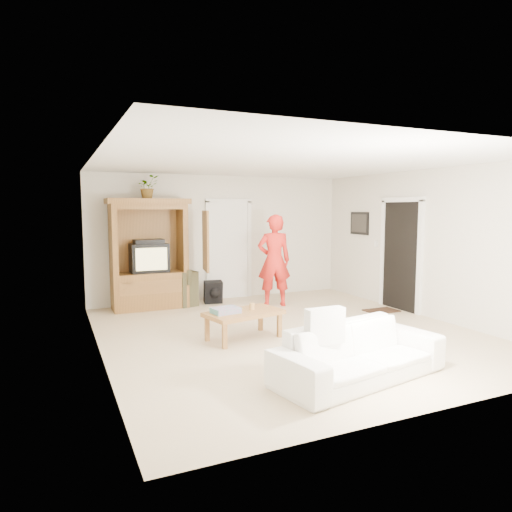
{
  "coord_description": "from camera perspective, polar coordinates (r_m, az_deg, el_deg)",
  "views": [
    {
      "loc": [
        -3.27,
        -6.09,
        1.92
      ],
      "look_at": [
        -0.28,
        0.6,
        1.15
      ],
      "focal_mm": 32.0,
      "sensor_mm": 36.0,
      "label": 1
    }
  ],
  "objects": [
    {
      "name": "doorway_right",
      "position": [
        9.03,
        17.66,
        -0.01
      ],
      "size": [
        0.05,
        0.9,
        2.04
      ],
      "primitive_type": "cube",
      "color": "black",
      "rests_on": "floor"
    },
    {
      "name": "door_back",
      "position": [
        9.72,
        -3.42,
        0.68
      ],
      "size": [
        0.85,
        0.05,
        2.04
      ],
      "primitive_type": "cube",
      "color": "white",
      "rests_on": "floor"
    },
    {
      "name": "floor",
      "position": [
        7.17,
        4.02,
        -9.54
      ],
      "size": [
        6.0,
        6.0,
        0.0
      ],
      "primitive_type": "plane",
      "color": "tan",
      "rests_on": "ground"
    },
    {
      "name": "armoire",
      "position": [
        8.97,
        -13.08,
        -0.63
      ],
      "size": [
        1.82,
        1.14,
        2.1
      ],
      "color": "brown",
      "rests_on": "floor"
    },
    {
      "name": "doormat",
      "position": [
        8.91,
        15.4,
        -6.6
      ],
      "size": [
        0.6,
        0.4,
        0.02
      ],
      "primitive_type": "cube",
      "color": "#382316",
      "rests_on": "floor"
    },
    {
      "name": "man",
      "position": [
        8.94,
        2.27,
        -0.56
      ],
      "size": [
        0.74,
        0.58,
        1.8
      ],
      "primitive_type": "imported",
      "rotation": [
        0.0,
        0.0,
        2.88
      ],
      "color": "red",
      "rests_on": "floor"
    },
    {
      "name": "ceiling",
      "position": [
        6.94,
        4.18,
        11.6
      ],
      "size": [
        6.0,
        6.0,
        0.0
      ],
      "primitive_type": "plane",
      "rotation": [
        3.14,
        0.0,
        0.0
      ],
      "color": "white",
      "rests_on": "floor"
    },
    {
      "name": "wall_back",
      "position": [
        9.68,
        -4.32,
        2.31
      ],
      "size": [
        5.5,
        0.0,
        5.5
      ],
      "primitive_type": "plane",
      "rotation": [
        1.57,
        0.0,
        0.0
      ],
      "color": "silver",
      "rests_on": "floor"
    },
    {
      "name": "wall_left",
      "position": [
        6.14,
        -19.14,
        -0.13
      ],
      "size": [
        0.0,
        6.0,
        6.0
      ],
      "primitive_type": "plane",
      "rotation": [
        1.57,
        0.0,
        1.57
      ],
      "color": "silver",
      "rests_on": "floor"
    },
    {
      "name": "coffee_table",
      "position": [
        6.74,
        -1.53,
        -7.36
      ],
      "size": [
        1.22,
        0.84,
        0.42
      ],
      "rotation": [
        0.0,
        0.0,
        0.22
      ],
      "color": "olive",
      "rests_on": "floor"
    },
    {
      "name": "towel",
      "position": [
        6.62,
        -3.82,
        -6.79
      ],
      "size": [
        0.42,
        0.34,
        0.08
      ],
      "primitive_type": "cube",
      "rotation": [
        0.0,
        0.0,
        0.16
      ],
      "color": "#CA438A",
      "rests_on": "coffee_table"
    },
    {
      "name": "plant",
      "position": [
        8.89,
        -13.41,
        8.39
      ],
      "size": [
        0.49,
        0.46,
        0.43
      ],
      "primitive_type": "imported",
      "rotation": [
        0.0,
        0.0,
        0.38
      ],
      "color": "#4C7238",
      "rests_on": "armoire"
    },
    {
      "name": "wall_front",
      "position": [
        4.54,
        22.3,
        -2.31
      ],
      "size": [
        5.5,
        0.0,
        5.5
      ],
      "primitive_type": "plane",
      "rotation": [
        -1.57,
        0.0,
        0.0
      ],
      "color": "silver",
      "rests_on": "floor"
    },
    {
      "name": "framed_picture",
      "position": [
        9.99,
        12.82,
        4.02
      ],
      "size": [
        0.03,
        0.6,
        0.48
      ],
      "primitive_type": "cube",
      "color": "black",
      "rests_on": "wall_right"
    },
    {
      "name": "backpack_black",
      "position": [
        9.28,
        -5.38,
        -4.57
      ],
      "size": [
        0.39,
        0.26,
        0.44
      ],
      "primitive_type": null,
      "rotation": [
        0.0,
        0.0,
        -0.15
      ],
      "color": "black",
      "rests_on": "floor"
    },
    {
      "name": "wall_right",
      "position": [
        8.58,
        20.51,
        1.48
      ],
      "size": [
        0.0,
        6.0,
        6.0
      ],
      "primitive_type": "plane",
      "rotation": [
        1.57,
        0.0,
        -1.57
      ],
      "color": "silver",
      "rests_on": "floor"
    },
    {
      "name": "backpack_olive",
      "position": [
        9.05,
        -8.58,
        -4.09
      ],
      "size": [
        0.42,
        0.36,
        0.69
      ],
      "primitive_type": null,
      "rotation": [
        0.0,
        0.0,
        0.28
      ],
      "color": "#47442B",
      "rests_on": "floor"
    },
    {
      "name": "sofa",
      "position": [
        5.37,
        12.81,
        -11.67
      ],
      "size": [
        2.2,
        1.19,
        0.61
      ],
      "primitive_type": "imported",
      "rotation": [
        0.0,
        0.0,
        0.19
      ],
      "color": "white",
      "rests_on": "floor"
    },
    {
      "name": "candle",
      "position": [
        6.82,
        -0.51,
        -6.31
      ],
      "size": [
        0.08,
        0.08,
        0.1
      ],
      "primitive_type": "cylinder",
      "color": "tan",
      "rests_on": "coffee_table"
    }
  ]
}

